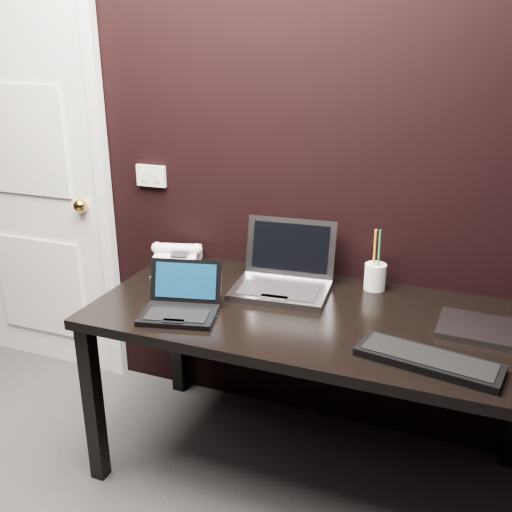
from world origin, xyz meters
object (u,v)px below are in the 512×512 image
at_px(netbook, 181,305).
at_px(desk_phone, 178,256).
at_px(ext_keyboard, 428,360).
at_px(mobile_phone, 157,273).
at_px(desk, 313,330).
at_px(silver_laptop, 283,278).
at_px(door, 29,180).
at_px(closed_laptop, 486,330).
at_px(pen_cup, 375,275).

relative_size(netbook, desk_phone, 1.34).
bearing_deg(ext_keyboard, mobile_phone, 165.78).
bearing_deg(mobile_phone, desk_phone, 91.73).
bearing_deg(ext_keyboard, desk, 152.65).
xyz_separation_m(desk, silver_laptop, (-0.18, 0.17, 0.13)).
distance_m(netbook, desk_phone, 0.53).
bearing_deg(ext_keyboard, door, 163.87).
height_order(door, desk_phone, door).
relative_size(silver_laptop, ext_keyboard, 0.87).
distance_m(desk, closed_laptop, 0.62).
xyz_separation_m(desk, desk_phone, (-0.73, 0.26, 0.12)).
bearing_deg(netbook, closed_laptop, 13.06).
distance_m(silver_laptop, ext_keyboard, 0.74).
distance_m(desk_phone, pen_cup, 0.91).
xyz_separation_m(netbook, desk_phone, (-0.26, 0.46, 0.01)).
height_order(closed_laptop, mobile_phone, mobile_phone).
distance_m(desk, desk_phone, 0.79).
xyz_separation_m(silver_laptop, ext_keyboard, (0.62, -0.40, -0.04)).
relative_size(ext_keyboard, closed_laptop, 1.42).
height_order(netbook, mobile_phone, netbook).
height_order(desk_phone, mobile_phone, desk_phone).
bearing_deg(desk_phone, door, 173.15).
relative_size(closed_laptop, pen_cup, 1.28).
bearing_deg(netbook, silver_laptop, 51.01).
bearing_deg(pen_cup, silver_laptop, -157.92).
xyz_separation_m(desk, ext_keyboard, (0.45, -0.23, 0.09)).
relative_size(desk, ext_keyboard, 3.59).
xyz_separation_m(netbook, silver_laptop, (0.29, 0.36, 0.01)).
distance_m(desk, mobile_phone, 0.73).
bearing_deg(desk_phone, desk, -19.95).
distance_m(netbook, pen_cup, 0.82).
bearing_deg(mobile_phone, door, 161.51).
bearing_deg(ext_keyboard, silver_laptop, 147.58).
xyz_separation_m(desk, mobile_phone, (-0.72, 0.07, 0.11)).
height_order(netbook, pen_cup, pen_cup).
height_order(desk_phone, pen_cup, pen_cup).
bearing_deg(netbook, desk_phone, 119.80).
bearing_deg(closed_laptop, ext_keyboard, -120.28).
bearing_deg(desk, pen_cup, 60.44).
xyz_separation_m(silver_laptop, pen_cup, (0.36, 0.14, 0.01)).
relative_size(netbook, ext_keyboard, 0.70).
bearing_deg(mobile_phone, pen_cup, 15.21).
bearing_deg(door, netbook, -25.62).
height_order(door, silver_laptop, door).
bearing_deg(desk, mobile_phone, 174.81).
height_order(desk, ext_keyboard, ext_keyboard).
distance_m(desk, pen_cup, 0.38).
relative_size(desk, desk_phone, 6.92).
xyz_separation_m(door, ext_keyboard, (2.09, -0.61, -0.29)).
relative_size(ext_keyboard, mobile_phone, 5.51).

